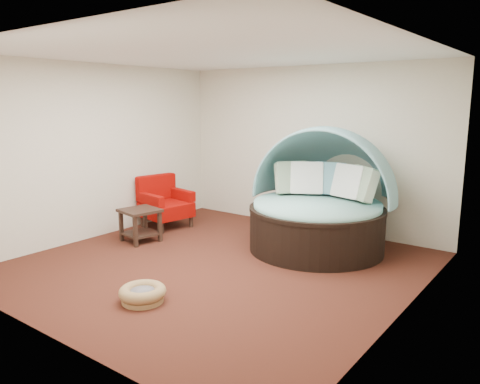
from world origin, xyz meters
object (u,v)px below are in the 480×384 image
Objects in this scene: pet_basket at (143,294)px; red_armchair at (164,203)px; side_table at (140,221)px; canopy_daybed at (320,193)px.

red_armchair is (-2.15, 2.43, 0.32)m from pet_basket.
red_armchair is 1.41× the size of side_table.
canopy_daybed is 2.88m from red_armchair.
side_table is at bearing -156.98° from canopy_daybed.
canopy_daybed is 3.65× the size of pet_basket.
pet_basket is 0.99× the size of side_table.
side_table reaches higher than pet_basket.
red_armchair is at bearing 112.54° from side_table.
canopy_daybed is at bearing 30.13° from side_table.
pet_basket is at bearing -40.97° from side_table.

